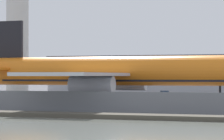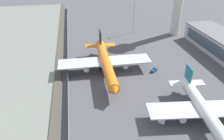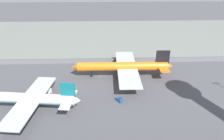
% 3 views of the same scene
% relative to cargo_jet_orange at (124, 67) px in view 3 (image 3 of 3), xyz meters
% --- Properties ---
extents(ground_plane, '(500.00, 500.00, 0.00)m').
position_rel_cargo_jet_orange_xyz_m(ground_plane, '(11.43, -0.86, -5.16)').
color(ground_plane, '#4C4C51').
extents(waterfront_lagoon, '(320.00, 98.00, 0.01)m').
position_rel_cargo_jet_orange_xyz_m(waterfront_lagoon, '(11.43, -71.86, -5.15)').
color(waterfront_lagoon, gray).
rests_on(waterfront_lagoon, ground).
extents(shoreline_seawall, '(320.00, 3.00, 0.50)m').
position_rel_cargo_jet_orange_xyz_m(shoreline_seawall, '(11.43, -21.36, -4.91)').
color(shoreline_seawall, '#474238').
rests_on(shoreline_seawall, ground).
extents(perimeter_fence, '(280.00, 0.10, 2.75)m').
position_rel_cargo_jet_orange_xyz_m(perimeter_fence, '(11.43, -16.86, -3.78)').
color(perimeter_fence, slate).
rests_on(perimeter_fence, ground).
extents(cargo_jet_orange, '(48.82, 41.91, 13.52)m').
position_rel_cargo_jet_orange_xyz_m(cargo_jet_orange, '(0.00, 0.00, 0.00)').
color(cargo_jet_orange, orange).
rests_on(cargo_jet_orange, ground).
extents(passenger_jet_white_teal, '(41.86, 36.29, 12.05)m').
position_rel_cargo_jet_orange_xyz_m(passenger_jet_white_teal, '(38.45, 25.82, -0.56)').
color(passenger_jet_white_teal, white).
rests_on(passenger_jet_white_teal, ground).
extents(baggage_tug, '(3.13, 3.55, 1.80)m').
position_rel_cargo_jet_orange_xyz_m(baggage_tug, '(3.66, 22.01, -4.35)').
color(baggage_tug, '#19519E').
rests_on(baggage_tug, ground).
extents(ops_van, '(5.45, 4.74, 2.48)m').
position_rel_cargo_jet_orange_xyz_m(ops_van, '(34.93, 13.86, -3.88)').
color(ops_van, white).
rests_on(ops_van, ground).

